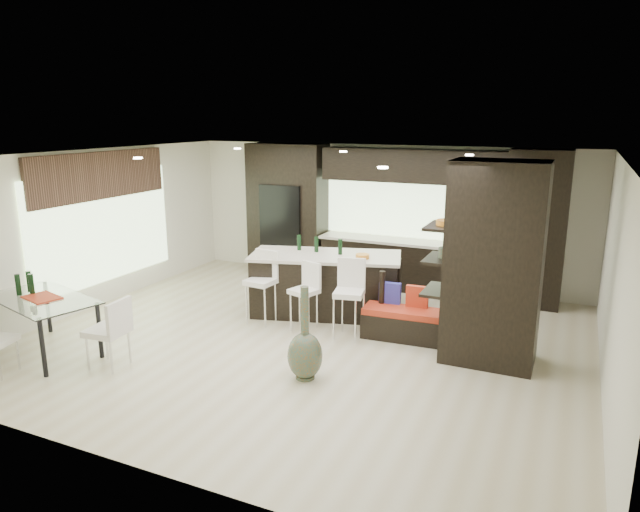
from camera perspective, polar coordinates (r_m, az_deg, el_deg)
The scene contains 20 objects.
ground at distance 8.57m, azimuth -1.68°, elevation -8.37°, with size 8.00×8.00×0.00m, color beige.
back_wall at distance 11.34m, azimuth 6.11°, elevation 4.18°, with size 8.00×0.02×2.70m, color white.
left_wall at distance 10.52m, azimuth -21.71°, elevation 2.52°, with size 0.02×7.00×2.70m, color white.
right_wall at distance 7.37m, azimuth 27.40°, elevation -2.61°, with size 0.02×7.00×2.70m, color white.
ceiling at distance 7.95m, azimuth -1.82°, elevation 9.95°, with size 8.00×7.00×0.02m, color white.
window_left at distance 10.63m, azimuth -20.79°, elevation 2.70°, with size 0.04×3.20×1.90m, color #B2D199.
window_back at distance 11.10m, azimuth 9.02°, elevation 4.93°, with size 3.40×0.04×1.20m, color #B2D199.
stone_accent at distance 10.48m, azimuth -21.10°, elevation 7.52°, with size 0.08×3.00×0.80m, color brown.
ceiling_spots at distance 8.18m, azimuth -1.03°, elevation 9.92°, with size 4.00×3.00×0.02m, color white.
back_cabinetry at distance 10.88m, azimuth 8.06°, elevation 3.72°, with size 6.80×0.68×2.70m, color black.
refrigerator at distance 11.80m, azimuth -3.32°, elevation 2.65°, with size 0.90×0.68×1.90m, color black.
partition_column at distance 7.80m, azimuth 17.02°, elevation -0.80°, with size 1.20×0.80×2.70m, color black.
kitchen_island at distance 9.51m, azimuth 0.55°, elevation -2.82°, with size 2.46×1.06×1.02m, color black.
stool_left at distance 9.14m, azimuth -5.93°, elevation -3.85°, with size 0.42×0.42×0.94m, color white.
stool_mid at distance 8.83m, azimuth -1.61°, elevation -4.74°, with size 0.38×0.38×0.85m, color white.
stool_right at distance 8.50m, azimuth 2.90°, elevation -5.12°, with size 0.42×0.42×0.96m, color white.
bench at distance 8.62m, azimuth 8.38°, elevation -6.72°, with size 1.22×0.47×0.47m, color black.
floor_vase at distance 7.16m, azimuth -1.53°, elevation -7.73°, with size 0.45×0.45×1.21m, color #424B36, non-canonical shape.
dining_table at distance 8.87m, azimuth -25.76°, elevation -6.27°, with size 1.66×0.93×0.80m, color white.
chair_end at distance 8.04m, azimuth -20.48°, elevation -7.48°, with size 0.47×0.47×0.87m, color white.
Camera 1 is at (3.52, -7.11, 3.24)m, focal length 32.00 mm.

